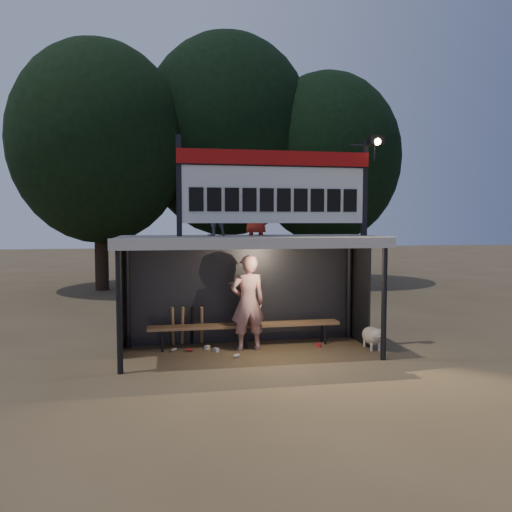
% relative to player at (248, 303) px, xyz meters
% --- Properties ---
extents(ground, '(80.00, 80.00, 0.00)m').
position_rel_player_xyz_m(ground, '(-0.01, -0.27, -0.97)').
color(ground, brown).
rests_on(ground, ground).
extents(player, '(0.74, 0.52, 1.93)m').
position_rel_player_xyz_m(player, '(0.00, 0.00, 0.00)').
color(player, silver).
rests_on(player, ground).
extents(child_a, '(0.54, 0.47, 0.95)m').
position_rel_player_xyz_m(child_a, '(-0.67, -0.00, 1.83)').
color(child_a, slate).
rests_on(child_a, dugout_shelter).
extents(child_b, '(0.60, 0.48, 1.08)m').
position_rel_player_xyz_m(child_b, '(0.21, 0.23, 1.89)').
color(child_b, '#A82719').
rests_on(child_b, dugout_shelter).
extents(dugout_shelter, '(5.10, 2.08, 2.32)m').
position_rel_player_xyz_m(dugout_shelter, '(-0.01, -0.03, 0.88)').
color(dugout_shelter, '#3F4042').
rests_on(dugout_shelter, ground).
extents(scoreboard_assembly, '(4.10, 0.27, 1.99)m').
position_rel_player_xyz_m(scoreboard_assembly, '(0.55, -0.28, 2.36)').
color(scoreboard_assembly, black).
rests_on(scoreboard_assembly, dugout_shelter).
extents(bench, '(4.00, 0.35, 0.48)m').
position_rel_player_xyz_m(bench, '(-0.01, 0.28, -0.53)').
color(bench, olive).
rests_on(bench, ground).
extents(tree_left, '(6.46, 6.46, 9.27)m').
position_rel_player_xyz_m(tree_left, '(-4.01, 9.73, 4.55)').
color(tree_left, '#2F1F15').
rests_on(tree_left, ground).
extents(tree_mid, '(7.22, 7.22, 10.36)m').
position_rel_player_xyz_m(tree_mid, '(0.99, 11.23, 5.20)').
color(tree_mid, black).
rests_on(tree_mid, ground).
extents(tree_right, '(6.08, 6.08, 8.72)m').
position_rel_player_xyz_m(tree_right, '(4.99, 10.23, 4.22)').
color(tree_right, black).
rests_on(tree_right, ground).
extents(dog, '(0.36, 0.81, 0.49)m').
position_rel_player_xyz_m(dog, '(2.51, -0.40, -0.69)').
color(dog, beige).
rests_on(dog, ground).
extents(bats, '(0.69, 0.35, 0.84)m').
position_rel_player_xyz_m(bats, '(-1.19, 0.55, -0.54)').
color(bats, olive).
rests_on(bats, ground).
extents(litter, '(3.10, 1.11, 0.08)m').
position_rel_player_xyz_m(litter, '(-0.36, 0.04, -0.93)').
color(litter, '#A81C21').
rests_on(litter, ground).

